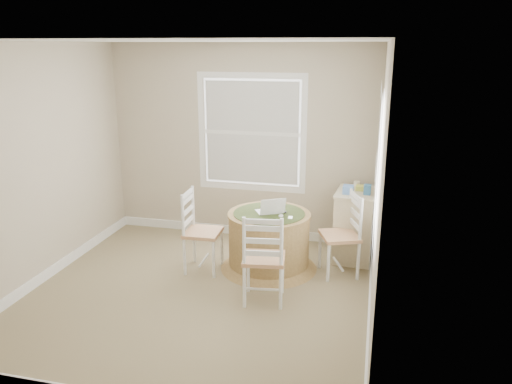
% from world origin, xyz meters
% --- Properties ---
extents(room, '(3.64, 3.64, 2.64)m').
position_xyz_m(room, '(0.17, 0.16, 1.30)').
color(room, '#907F5B').
rests_on(room, ground).
extents(round_table, '(1.15, 1.15, 0.69)m').
position_xyz_m(round_table, '(0.60, 0.83, 0.38)').
color(round_table, '#A18048').
rests_on(round_table, ground).
extents(chair_left, '(0.42, 0.44, 0.95)m').
position_xyz_m(chair_left, '(-0.14, 0.59, 0.47)').
color(chair_left, white).
rests_on(chair_left, ground).
extents(chair_near, '(0.47, 0.46, 0.95)m').
position_xyz_m(chair_near, '(0.71, 0.04, 0.47)').
color(chair_near, white).
rests_on(chair_near, ground).
extents(chair_right, '(0.53, 0.54, 0.95)m').
position_xyz_m(chair_right, '(1.41, 0.85, 0.47)').
color(chair_right, white).
rests_on(chair_right, ground).
extents(laptop, '(0.39, 0.38, 0.21)m').
position_xyz_m(laptop, '(0.61, 0.85, 0.72)').
color(laptop, white).
rests_on(laptop, round_table).
extents(mouse, '(0.06, 0.09, 0.03)m').
position_xyz_m(mouse, '(0.75, 0.75, 0.69)').
color(mouse, white).
rests_on(mouse, round_table).
extents(phone, '(0.05, 0.09, 0.02)m').
position_xyz_m(phone, '(0.86, 0.72, 0.69)').
color(phone, '#B7BABF').
rests_on(phone, round_table).
extents(keys, '(0.07, 0.06, 0.02)m').
position_xyz_m(keys, '(0.76, 0.88, 0.69)').
color(keys, black).
rests_on(keys, round_table).
extents(corner_chest, '(0.54, 0.68, 0.86)m').
position_xyz_m(corner_chest, '(1.56, 1.36, 0.43)').
color(corner_chest, beige).
rests_on(corner_chest, ground).
extents(tissue_box, '(0.13, 0.13, 0.10)m').
position_xyz_m(tissue_box, '(1.45, 1.23, 0.91)').
color(tissue_box, '#6090DD').
rests_on(tissue_box, corner_chest).
extents(box_yellow, '(0.16, 0.11, 0.06)m').
position_xyz_m(box_yellow, '(1.63, 1.43, 0.89)').
color(box_yellow, gold).
rests_on(box_yellow, corner_chest).
extents(box_blue, '(0.09, 0.09, 0.12)m').
position_xyz_m(box_blue, '(1.70, 1.25, 0.92)').
color(box_blue, '#316593').
rests_on(box_blue, corner_chest).
extents(cup_cream, '(0.07, 0.07, 0.09)m').
position_xyz_m(cup_cream, '(1.55, 1.52, 0.91)').
color(cup_cream, beige).
rests_on(cup_cream, corner_chest).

